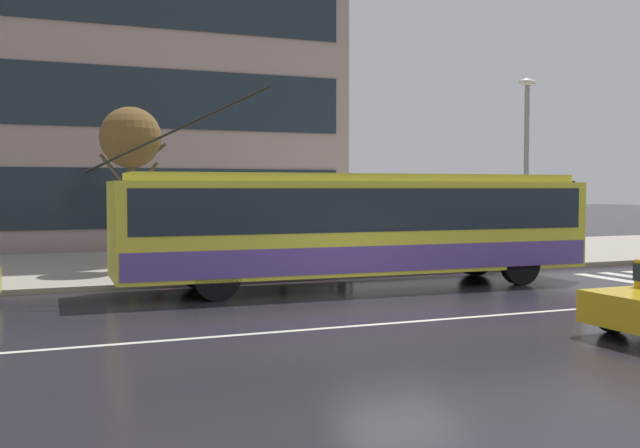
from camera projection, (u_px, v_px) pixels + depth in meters
The scene contains 11 objects.
ground_plane at pixel (397, 311), 15.12m from camera, with size 160.00×160.00×0.00m, color #252028.
sidewalk_slab at pixel (252, 262), 24.64m from camera, with size 80.00×10.00×0.14m, color gray.
crosswalk_stripe_edge_near at pixel (636, 283), 19.64m from camera, with size 0.44×4.40×0.01m, color beige.
lane_centre_line at pixel (427, 320), 14.01m from camera, with size 72.00×0.14×0.01m, color silver.
trolleybus at pixel (359, 225), 18.77m from camera, with size 12.73×2.86×4.94m.
bus_shelter at pixel (277, 203), 21.39m from camera, with size 4.23×1.60×2.62m.
pedestrian_at_shelter at pixel (156, 217), 20.37m from camera, with size 1.34×1.34×1.97m.
pedestrian_approaching_curb at pixel (282, 215), 21.34m from camera, with size 1.39×1.39×2.00m.
pedestrian_walking_past at pixel (344, 214), 22.47m from camera, with size 1.28×1.28×2.02m.
street_lamp at pixel (526, 152), 23.82m from camera, with size 0.60×0.32×5.89m.
street_tree_bare at pixel (131, 140), 21.40m from camera, with size 1.91×1.77×4.73m.
Camera 1 is at (-7.08, -13.33, 2.51)m, focal length 41.49 mm.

